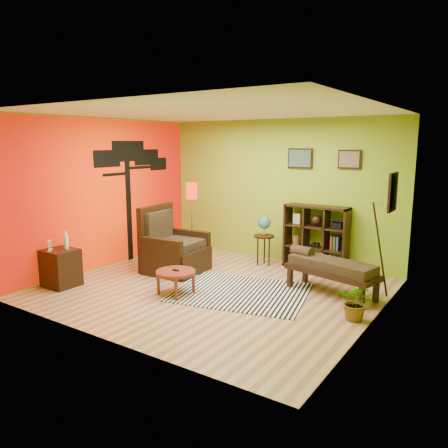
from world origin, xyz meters
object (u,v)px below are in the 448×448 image
Objects in this scene: floor_lamp at (191,198)px; bench at (329,267)px; side_cabinet at (61,267)px; cube_shelf at (317,237)px; coffee_table at (176,274)px; armchair at (172,252)px; potted_plant at (356,306)px; globe_table at (264,228)px.

floor_lamp is 3.20m from bench.
cube_shelf is (3.11, 3.30, 0.29)m from side_cabinet.
coffee_table is 2.40m from bench.
armchair reaches higher than cube_shelf.
floor_lamp reaches higher than armchair.
cube_shelf reaches higher than potted_plant.
floor_lamp is 1.63× the size of globe_table.
armchair is 0.78× the size of bench.
coffee_table and potted_plant have the same top height.
armchair is 1.81m from globe_table.
cube_shelf is at bearing 18.03° from floor_lamp.
armchair is 1.26× the size of globe_table.
floor_lamp is 1.57m from globe_table.
floor_lamp is (-0.20, 0.85, 0.90)m from armchair.
cube_shelf is (2.15, 1.61, 0.24)m from armchair.
floor_lamp reaches higher than side_cabinet.
globe_table is (1.41, 0.45, -0.54)m from floor_lamp.
globe_table reaches higher than coffee_table.
side_cabinet is at bearing -151.23° from bench.
globe_table reaches higher than bench.
globe_table is 2.93m from potted_plant.
floor_lamp is at bearing 161.58° from potted_plant.
globe_table is 1.88× the size of potted_plant.
armchair is 2.36× the size of potted_plant.
bench is at bearing -8.22° from floor_lamp.
armchair is 0.77× the size of floor_lamp.
potted_plant is (3.74, -1.24, -1.06)m from floor_lamp.
bench reaches higher than potted_plant.
bench is at bearing -28.47° from globe_table.
floor_lamp is at bearing 120.91° from coffee_table.
side_cabinet is 4.36m from bench.
cube_shelf is at bearing 63.51° from coffee_table.
potted_plant is at bearing -55.39° from cube_shelf.
globe_table is (0.33, 2.25, 0.40)m from coffee_table.
floor_lamp is at bearing 171.78° from bench.
bench is (1.65, -0.89, -0.29)m from globe_table.
side_cabinet is 4.55m from cube_shelf.
globe_table is (2.17, 2.99, 0.41)m from side_cabinet.
coffee_table is at bearing -59.09° from floor_lamp.
floor_lamp reaches higher than coffee_table.
armchair reaches higher than potted_plant.
armchair is at bearing -143.14° from cube_shelf.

